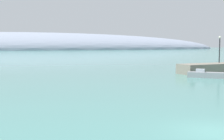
# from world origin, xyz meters

# --- Properties ---
(water) EXTENTS (600.00, 600.00, 0.00)m
(water) POSITION_xyz_m (0.00, 0.00, 0.00)
(water) COLOR teal
(water) RESTS_ON ground
(distant_ridge) EXTENTS (330.57, 75.04, 26.28)m
(distant_ridge) POSITION_xyz_m (-21.89, 226.25, 0.00)
(distant_ridge) COLOR #8E99AD
(distant_ridge) RESTS_ON ground
(motorboat_grey_foreground) EXTENTS (4.67, 3.94, 1.12)m
(motorboat_grey_foreground) POSITION_xyz_m (13.05, 21.91, 0.40)
(motorboat_grey_foreground) COLOR gray
(motorboat_grey_foreground) RESTS_ON water
(harbor_lamp_post) EXTENTS (0.36, 0.36, 4.17)m
(harbor_lamp_post) POSITION_xyz_m (19.39, 28.36, 4.06)
(harbor_lamp_post) COLOR black
(harbor_lamp_post) RESTS_ON breakwater_rocks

